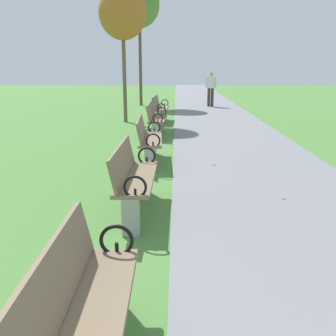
{
  "coord_description": "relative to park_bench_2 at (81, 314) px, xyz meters",
  "views": [
    {
      "loc": [
        0.06,
        0.96,
        1.91
      ],
      "look_at": [
        -0.05,
        5.99,
        0.55
      ],
      "focal_mm": 40.77,
      "sensor_mm": 36.0,
      "label": 1
    }
  ],
  "objects": [
    {
      "name": "tree_1",
      "position": [
        -1.2,
        11.3,
        3.06
      ],
      "size": [
        1.56,
        1.56,
        4.43
      ],
      "color": "brown",
      "rests_on": "ground"
    },
    {
      "name": "paved_walkway",
      "position": [
        2.04,
        15.1,
        -0.48
      ],
      "size": [
        3.07,
        44.0,
        0.02
      ],
      "primitive_type": "cube",
      "color": "slate",
      "rests_on": "ground"
    },
    {
      "name": "park_bench_4",
      "position": [
        0.0,
        5.59,
        0.0
      ],
      "size": [
        0.54,
        1.62,
        0.9
      ],
      "color": "#7A664C",
      "rests_on": "ground"
    },
    {
      "name": "park_bench_2",
      "position": [
        0.0,
        0.0,
        0.0
      ],
      "size": [
        0.5,
        1.61,
        0.9
      ],
      "color": "#7A664C",
      "rests_on": "ground"
    },
    {
      "name": "park_bench_5",
      "position": [
        0.0,
        8.61,
        0.0
      ],
      "size": [
        0.52,
        1.61,
        0.9
      ],
      "color": "#7A664C",
      "rests_on": "ground"
    },
    {
      "name": "pedestrian_walking",
      "position": [
        2.19,
        16.42,
        0.44
      ],
      "size": [
        0.53,
        0.23,
        1.62
      ],
      "color": "#3D3328",
      "rests_on": "paved_walkway"
    },
    {
      "name": "scattered_leaves",
      "position": [
        0.75,
        1.63,
        -0.47
      ],
      "size": [
        5.26,
        18.43,
        0.02
      ],
      "color": "#BC842D",
      "rests_on": "ground"
    },
    {
      "name": "tree_2",
      "position": [
        -1.17,
        17.0,
        4.11
      ],
      "size": [
        1.87,
        1.87,
        5.65
      ],
      "color": "brown",
      "rests_on": "ground"
    },
    {
      "name": "park_bench_3",
      "position": [
        -0.0,
        2.87,
        0.0
      ],
      "size": [
        0.49,
        1.6,
        0.9
      ],
      "color": "#7A664C",
      "rests_on": "ground"
    },
    {
      "name": "park_bench_6",
      "position": [
        0.0,
        11.24,
        0.0
      ],
      "size": [
        0.54,
        1.62,
        0.9
      ],
      "color": "#7A664C",
      "rests_on": "ground"
    }
  ]
}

